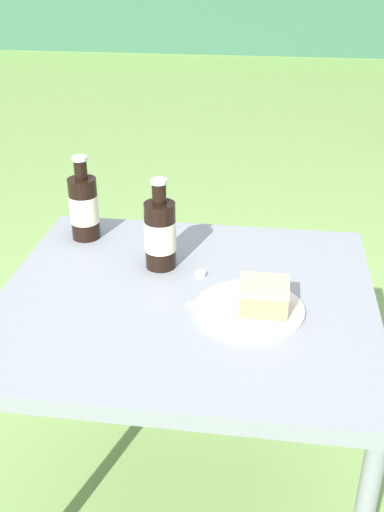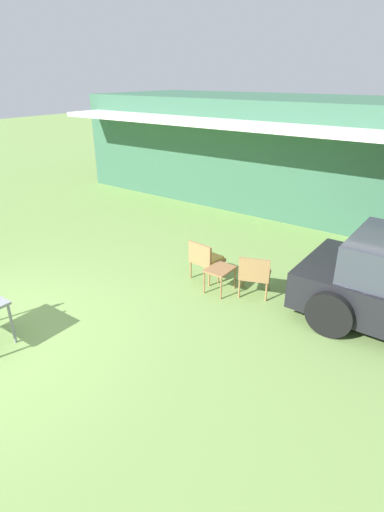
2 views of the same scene
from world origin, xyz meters
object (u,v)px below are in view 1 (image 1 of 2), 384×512
object	(u,v)px
cola_bottle_near	(160,233)
cake_on_plate	(257,302)
patio_table	(186,317)
cola_bottle_far	(84,207)

from	to	relation	value
cola_bottle_near	cake_on_plate	bearing A→B (deg)	-35.77
patio_table	cola_bottle_near	xyz separation A→B (m)	(-0.08, 0.13, 0.16)
cola_bottle_near	cola_bottle_far	bearing A→B (deg)	150.09
cola_bottle_far	patio_table	bearing A→B (deg)	-39.59
cake_on_plate	cola_bottle_far	bearing A→B (deg)	146.98
patio_table	cake_on_plate	size ratio (longest dim) A/B	3.58
patio_table	cola_bottle_near	size ratio (longest dim) A/B	3.76
cake_on_plate	cola_bottle_near	bearing A→B (deg)	144.23
cola_bottle_near	cola_bottle_far	distance (m)	0.27
patio_table	cake_on_plate	distance (m)	0.20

